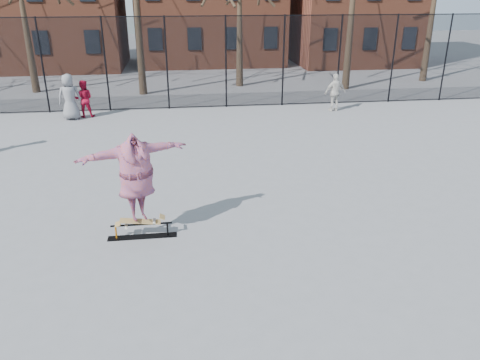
{
  "coord_description": "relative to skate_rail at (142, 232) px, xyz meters",
  "views": [
    {
      "loc": [
        -0.96,
        -8.02,
        5.1
      ],
      "look_at": [
        0.3,
        1.5,
        1.13
      ],
      "focal_mm": 35.0,
      "sensor_mm": 36.0,
      "label": 1
    }
  ],
  "objects": [
    {
      "name": "ground",
      "position": [
        1.91,
        -1.22,
        -0.13
      ],
      "size": [
        100.0,
        100.0,
        0.0
      ],
      "primitive_type": "plane",
      "color": "slate"
    },
    {
      "name": "skate_rail",
      "position": [
        0.0,
        0.0,
        0.0
      ],
      "size": [
        1.5,
        0.23,
        0.33
      ],
      "color": "black",
      "rests_on": "ground"
    },
    {
      "name": "skateboard",
      "position": [
        -0.02,
        0.0,
        0.26
      ],
      "size": [
        0.94,
        0.22,
        0.11
      ],
      "primitive_type": null,
      "color": "#A47B41",
      "rests_on": "skate_rail"
    },
    {
      "name": "skater",
      "position": [
        -0.02,
        0.0,
        1.28
      ],
      "size": [
        2.44,
        1.49,
        1.93
      ],
      "primitive_type": "imported",
      "rotation": [
        0.0,
        0.0,
        0.39
      ],
      "color": "#783A92",
      "rests_on": "skateboard"
    },
    {
      "name": "bystander_grey",
      "position": [
        -3.48,
        10.45,
        0.81
      ],
      "size": [
        0.96,
        0.67,
        1.88
      ],
      "primitive_type": "imported",
      "rotation": [
        0.0,
        0.0,
        3.22
      ],
      "color": "slate",
      "rests_on": "ground"
    },
    {
      "name": "bystander_red",
      "position": [
        -2.98,
        10.78,
        0.65
      ],
      "size": [
        0.78,
        0.62,
        1.55
      ],
      "primitive_type": "imported",
      "rotation": [
        0.0,
        0.0,
        3.19
      ],
      "color": "#A10E2A",
      "rests_on": "ground"
    },
    {
      "name": "bystander_white",
      "position": [
        7.77,
        10.41,
        0.69
      ],
      "size": [
        1.01,
        0.53,
        1.64
      ],
      "primitive_type": "imported",
      "rotation": [
        0.0,
        0.0,
        3.29
      ],
      "color": "beige",
      "rests_on": "ground"
    },
    {
      "name": "fence",
      "position": [
        1.89,
        11.78,
        1.93
      ],
      "size": [
        34.03,
        0.07,
        4.0
      ],
      "color": "black",
      "rests_on": "ground"
    }
  ]
}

